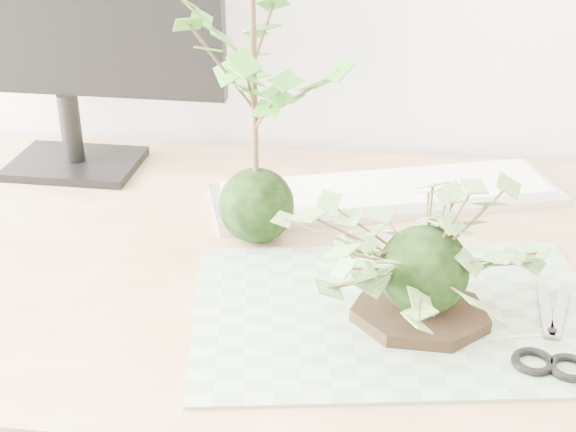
% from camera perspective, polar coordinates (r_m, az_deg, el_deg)
% --- Properties ---
extents(desk, '(1.60, 0.70, 0.74)m').
position_cam_1_polar(desk, '(1.06, 3.04, -7.02)').
color(desk, tan).
rests_on(desk, ground_plane).
extents(cutting_mat, '(0.50, 0.37, 0.00)m').
position_cam_1_polar(cutting_mat, '(0.91, 7.82, -6.85)').
color(cutting_mat, gray).
rests_on(cutting_mat, desk).
extents(stone_dish, '(0.16, 0.16, 0.01)m').
position_cam_1_polar(stone_dish, '(0.89, 9.35, -6.88)').
color(stone_dish, black).
rests_on(stone_dish, cutting_mat).
extents(ivy_kokedama, '(0.36, 0.36, 0.19)m').
position_cam_1_polar(ivy_kokedama, '(0.84, 9.86, -1.15)').
color(ivy_kokedama, black).
rests_on(ivy_kokedama, stone_dish).
extents(maple_kokedama, '(0.23, 0.23, 0.41)m').
position_cam_1_polar(maple_kokedama, '(0.95, -2.52, 13.66)').
color(maple_kokedama, black).
rests_on(maple_kokedama, desk).
extents(keyboard, '(0.52, 0.30, 0.02)m').
position_cam_1_polar(keyboard, '(1.16, 7.01, 1.66)').
color(keyboard, silver).
rests_on(keyboard, desk).
extents(monitor, '(0.49, 0.15, 0.43)m').
position_cam_1_polar(monitor, '(1.24, -16.08, 14.07)').
color(monitor, black).
rests_on(monitor, desk).
extents(scissors, '(0.09, 0.18, 0.01)m').
position_cam_1_polar(scissors, '(0.87, 18.52, -9.15)').
color(scissors, gray).
rests_on(scissors, cutting_mat).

